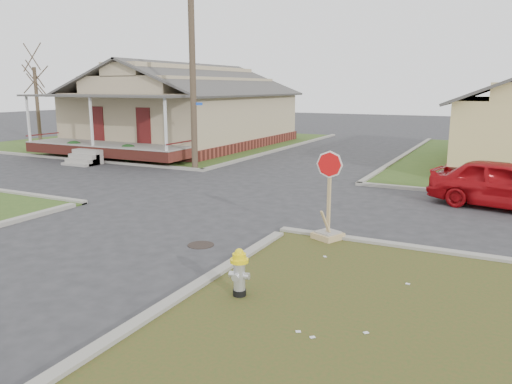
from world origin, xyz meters
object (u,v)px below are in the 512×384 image
at_px(utility_pole, 192,66).
at_px(red_sedan, 506,184).
at_px(fire_hydrant, 239,270).
at_px(stop_sign, 328,220).

distance_m(utility_pole, red_sedan, 13.58).
height_order(utility_pole, fire_hydrant, utility_pole).
relative_size(utility_pole, red_sedan, 2.00).
bearing_deg(red_sedan, fire_hydrant, 169.01).
bearing_deg(utility_pole, stop_sign, -40.38).
bearing_deg(stop_sign, red_sedan, 80.07).
bearing_deg(fire_hydrant, stop_sign, 77.90).
bearing_deg(stop_sign, fire_hydrant, -70.33).
height_order(fire_hydrant, stop_sign, stop_sign).
height_order(utility_pole, red_sedan, utility_pole).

